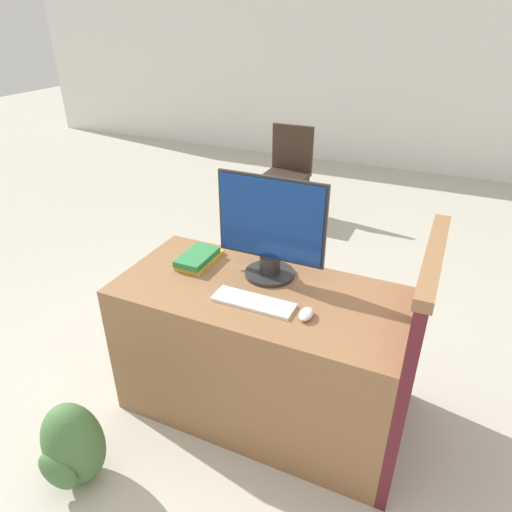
# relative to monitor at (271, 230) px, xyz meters

# --- Properties ---
(ground_plane) EXTENTS (20.00, 20.00, 0.00)m
(ground_plane) POSITION_rel_monitor_xyz_m (0.01, -0.49, -1.03)
(ground_plane) COLOR #BCB7A8
(wall_back) EXTENTS (12.00, 0.06, 2.80)m
(wall_back) POSITION_rel_monitor_xyz_m (0.01, 4.57, 0.37)
(wall_back) COLOR white
(wall_back) RESTS_ON ground_plane
(desk) EXTENTS (1.43, 0.68, 0.77)m
(desk) POSITION_rel_monitor_xyz_m (0.01, -0.15, -0.64)
(desk) COLOR #8C603D
(desk) RESTS_ON ground_plane
(carrel_divider) EXTENTS (0.07, 0.78, 1.13)m
(carrel_divider) POSITION_rel_monitor_xyz_m (0.75, -0.10, -0.45)
(carrel_divider) COLOR #5B1E28
(carrel_divider) RESTS_ON ground_plane
(monitor) EXTENTS (0.55, 0.25, 0.52)m
(monitor) POSITION_rel_monitor_xyz_m (0.00, 0.00, 0.00)
(monitor) COLOR #282828
(monitor) RESTS_ON desk
(keyboard) EXTENTS (0.39, 0.12, 0.02)m
(keyboard) POSITION_rel_monitor_xyz_m (0.03, -0.27, -0.24)
(keyboard) COLOR white
(keyboard) RESTS_ON desk
(mouse) EXTENTS (0.06, 0.10, 0.04)m
(mouse) POSITION_rel_monitor_xyz_m (0.29, -0.27, -0.23)
(mouse) COLOR white
(mouse) RESTS_ON desk
(book_stack) EXTENTS (0.15, 0.28, 0.06)m
(book_stack) POSITION_rel_monitor_xyz_m (-0.40, -0.04, -0.22)
(book_stack) COLOR gold
(book_stack) RESTS_ON desk
(backpack) EXTENTS (0.30, 0.28, 0.45)m
(backpack) POSITION_rel_monitor_xyz_m (-0.59, -0.92, -0.81)
(backpack) COLOR #47703D
(backpack) RESTS_ON ground_plane
(far_chair) EXTENTS (0.44, 0.44, 0.92)m
(far_chair) POSITION_rel_monitor_xyz_m (-0.84, 2.48, -0.51)
(far_chair) COLOR #38281E
(far_chair) RESTS_ON ground_plane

